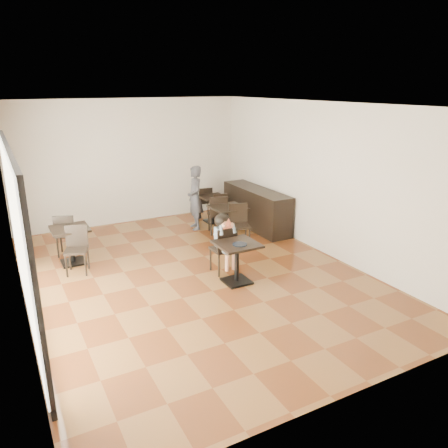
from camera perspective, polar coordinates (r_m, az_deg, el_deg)
floor at (r=8.53m, az=-3.88°, el=-6.65°), size 6.00×8.00×0.01m
ceiling at (r=7.78m, az=-4.39°, el=15.35°), size 6.00×8.00×0.01m
wall_back at (r=11.70m, az=-12.22°, el=7.93°), size 6.00×0.01×3.20m
wall_front at (r=4.82m, az=15.83°, el=-6.49°), size 6.00×0.01×3.20m
wall_left at (r=7.37m, az=-25.94°, el=0.81°), size 0.01×8.00×3.20m
wall_right at (r=9.59m, az=12.57°, el=5.78°), size 0.01×8.00×3.20m
storefront_window at (r=6.95m, az=-25.24°, el=-1.79°), size 0.04×4.50×2.60m
child_table at (r=8.06m, az=1.68°, el=-5.09°), size 0.74×0.74×0.78m
child_chair at (r=8.48m, az=-0.16°, el=-3.33°), size 0.42×0.42×0.94m
child at (r=8.44m, az=-0.16°, el=-2.56°), size 0.42×0.59×1.18m
plate at (r=7.84m, az=2.06°, el=-2.67°), size 0.26×0.26×0.02m
pizza_slice at (r=8.14m, az=0.46°, el=-0.12°), size 0.27×0.21×0.06m
adult_patron at (r=10.99m, az=-3.80°, el=3.43°), size 0.47×0.64×1.61m
cafe_table_mid at (r=10.28m, az=0.53°, el=0.11°), size 0.96×0.96×0.80m
cafe_table_left at (r=9.44m, az=-19.28°, el=-2.68°), size 0.93×0.93×0.77m
cafe_table_back at (r=11.64m, az=-1.45°, el=1.97°), size 0.76×0.76×0.70m
chair_mid_a at (r=10.72m, az=-0.87°, el=1.31°), size 0.55×0.55×0.97m
chair_mid_b at (r=9.80m, az=2.07°, el=-0.30°), size 0.55×0.55×0.97m
chair_left_a at (r=9.93m, az=-19.85°, el=-1.26°), size 0.53×0.53×0.93m
chair_left_b at (r=8.90m, az=-18.74°, el=-3.32°), size 0.53×0.53×0.93m
chair_back_a at (r=12.10m, az=-2.62°, el=2.92°), size 0.43×0.43×0.85m
chair_back_b at (r=11.15m, az=-0.19°, el=1.64°), size 0.43×0.43×0.85m
service_counter at (r=11.21m, az=4.23°, el=2.09°), size 0.60×2.40×1.00m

